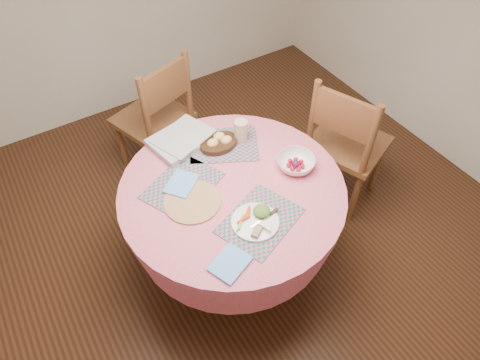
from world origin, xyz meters
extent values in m
plane|color=#331C0F|center=(0.00, 0.00, 0.00)|extent=(4.00, 4.00, 0.00)
cylinder|color=#E66B81|center=(0.00, 0.00, 0.73)|extent=(1.24, 1.24, 0.04)
cone|color=#E66B81|center=(0.00, 0.00, 0.56)|extent=(1.24, 1.24, 0.30)
cylinder|color=black|center=(0.00, 0.00, 0.22)|extent=(0.14, 0.14, 0.44)
cylinder|color=black|center=(0.00, 0.00, 0.03)|extent=(0.56, 0.56, 0.06)
cube|color=brown|center=(0.99, 0.11, 0.49)|extent=(0.61, 0.62, 0.04)
cylinder|color=brown|center=(1.24, 0.00, 0.25)|extent=(0.06, 0.06, 0.49)
cylinder|color=brown|center=(1.09, 0.37, 0.25)|extent=(0.06, 0.06, 0.49)
cylinder|color=brown|center=(0.89, -0.14, 0.25)|extent=(0.06, 0.06, 0.49)
cylinder|color=brown|center=(0.75, 0.23, 0.25)|extent=(0.06, 0.06, 0.49)
cylinder|color=brown|center=(0.87, -0.15, 0.77)|extent=(0.06, 0.06, 0.55)
cylinder|color=brown|center=(0.73, 0.22, 0.77)|extent=(0.06, 0.06, 0.55)
cube|color=brown|center=(0.80, 0.04, 0.88)|extent=(0.18, 0.38, 0.26)
cube|color=brown|center=(-0.03, 1.08, 0.49)|extent=(0.59, 0.58, 0.04)
cylinder|color=brown|center=(0.10, 1.32, 0.24)|extent=(0.05, 0.05, 0.49)
cylinder|color=brown|center=(-0.27, 1.19, 0.24)|extent=(0.05, 0.05, 0.49)
cylinder|color=brown|center=(0.22, 0.97, 0.24)|extent=(0.05, 0.05, 0.49)
cylinder|color=brown|center=(-0.15, 0.85, 0.24)|extent=(0.05, 0.05, 0.49)
cylinder|color=brown|center=(0.22, 0.95, 0.75)|extent=(0.05, 0.05, 0.54)
cylinder|color=brown|center=(-0.14, 0.82, 0.75)|extent=(0.05, 0.05, 0.54)
cube|color=brown|center=(0.04, 0.89, 0.86)|extent=(0.38, 0.15, 0.26)
cube|color=#136B57|center=(0.00, -0.27, 0.75)|extent=(0.48, 0.42, 0.01)
cube|color=#136B57|center=(-0.22, 0.15, 0.75)|extent=(0.49, 0.44, 0.01)
cube|color=#136B57|center=(0.13, 0.31, 0.75)|extent=(0.49, 0.45, 0.01)
cylinder|color=#956940|center=(-0.23, 0.02, 0.76)|extent=(0.30, 0.30, 0.01)
cube|color=#5DA5F0|center=(-0.26, -0.40, 0.76)|extent=(0.22, 0.20, 0.01)
cube|color=#5DA5F0|center=(-0.23, 0.16, 0.76)|extent=(0.23, 0.22, 0.01)
cylinder|color=white|center=(-0.03, -0.27, 0.76)|extent=(0.24, 0.24, 0.01)
ellipsoid|color=#1F4C1A|center=(0.03, -0.28, 0.79)|extent=(0.12, 0.12, 0.04)
cylinder|color=#FFF9CC|center=(-0.04, -0.33, 0.78)|extent=(0.13, 0.13, 0.02)
cube|color=#7E6548|center=(-0.09, -0.30, 0.78)|extent=(0.07, 0.06, 0.02)
cube|color=silver|center=(-0.01, -0.30, 0.77)|extent=(0.15, 0.03, 0.00)
cylinder|color=black|center=(0.10, 0.32, 0.77)|extent=(0.23, 0.23, 0.03)
ellipsoid|color=#F3B27C|center=(0.06, 0.32, 0.81)|extent=(0.07, 0.06, 0.05)
ellipsoid|color=#F3B27C|center=(0.12, 0.35, 0.81)|extent=(0.07, 0.06, 0.05)
ellipsoid|color=#F3B27C|center=(0.14, 0.30, 0.81)|extent=(0.07, 0.06, 0.05)
cylinder|color=#CCB48C|center=(0.24, 0.29, 0.82)|extent=(0.08, 0.08, 0.14)
torus|color=#CCB48C|center=(0.28, 0.29, 0.82)|extent=(0.07, 0.01, 0.07)
imported|color=white|center=(0.38, -0.06, 0.78)|extent=(0.27, 0.27, 0.07)
sphere|color=red|center=(0.42, -0.06, 0.77)|extent=(0.03, 0.03, 0.03)
sphere|color=red|center=(0.41, -0.03, 0.77)|extent=(0.03, 0.03, 0.03)
sphere|color=red|center=(0.37, -0.02, 0.77)|extent=(0.03, 0.03, 0.03)
sphere|color=red|center=(0.34, -0.04, 0.77)|extent=(0.03, 0.03, 0.03)
sphere|color=red|center=(0.34, -0.08, 0.77)|extent=(0.03, 0.03, 0.03)
sphere|color=red|center=(0.37, -0.10, 0.77)|extent=(0.03, 0.03, 0.03)
sphere|color=red|center=(0.41, -0.09, 0.77)|extent=(0.03, 0.03, 0.03)
sphere|color=#451334|center=(0.38, -0.06, 0.78)|extent=(0.05, 0.05, 0.05)
cube|color=silver|center=(-0.07, 0.46, 0.77)|extent=(0.39, 0.33, 0.03)
cube|color=silver|center=(-0.05, 0.46, 0.80)|extent=(0.39, 0.35, 0.01)
camera|label=1|loc=(-0.78, -1.32, 2.49)|focal=32.00mm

